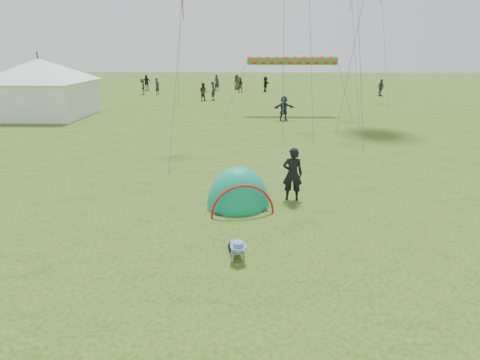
{
  "coord_description": "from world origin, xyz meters",
  "views": [
    {
      "loc": [
        -0.74,
        -7.4,
        4.52
      ],
      "look_at": [
        -1.03,
        2.58,
        1.0
      ],
      "focal_mm": 28.0,
      "sensor_mm": 36.0,
      "label": 1
    }
  ],
  "objects_px": {
    "popup_tent": "(238,206)",
    "standing_adult": "(292,174)",
    "event_marquee": "(42,86)",
    "crawling_toddler": "(237,247)"
  },
  "relations": [
    {
      "from": "crawling_toddler",
      "to": "standing_adult",
      "type": "height_order",
      "value": "standing_adult"
    },
    {
      "from": "crawling_toddler",
      "to": "popup_tent",
      "type": "relative_size",
      "value": 0.27
    },
    {
      "from": "popup_tent",
      "to": "standing_adult",
      "type": "relative_size",
      "value": 1.45
    },
    {
      "from": "crawling_toddler",
      "to": "popup_tent",
      "type": "xyz_separation_m",
      "value": [
        -0.07,
        2.99,
        -0.26
      ]
    },
    {
      "from": "popup_tent",
      "to": "event_marquee",
      "type": "distance_m",
      "value": 21.06
    },
    {
      "from": "crawling_toddler",
      "to": "event_marquee",
      "type": "bearing_deg",
      "value": 114.14
    },
    {
      "from": "popup_tent",
      "to": "event_marquee",
      "type": "relative_size",
      "value": 0.4
    },
    {
      "from": "standing_adult",
      "to": "event_marquee",
      "type": "bearing_deg",
      "value": -40.44
    },
    {
      "from": "crawling_toddler",
      "to": "standing_adult",
      "type": "relative_size",
      "value": 0.39
    },
    {
      "from": "popup_tent",
      "to": "event_marquee",
      "type": "height_order",
      "value": "event_marquee"
    }
  ]
}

